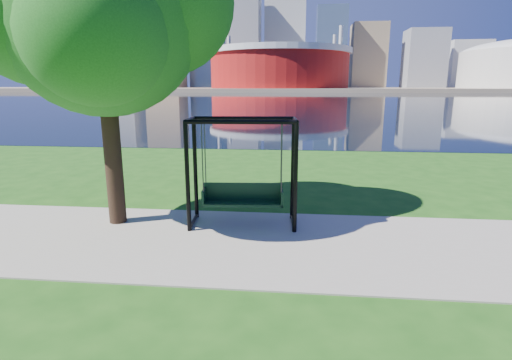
# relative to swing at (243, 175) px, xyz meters

# --- Properties ---
(ground) EXTENTS (900.00, 900.00, 0.00)m
(ground) POSITION_rel_swing_xyz_m (0.26, -0.62, -1.21)
(ground) COLOR #1E5114
(ground) RESTS_ON ground
(path) EXTENTS (120.00, 4.00, 0.03)m
(path) POSITION_rel_swing_xyz_m (0.26, -1.12, -1.20)
(path) COLOR #9E937F
(path) RESTS_ON ground
(river) EXTENTS (900.00, 180.00, 0.02)m
(river) POSITION_rel_swing_xyz_m (0.26, 101.38, -1.20)
(river) COLOR black
(river) RESTS_ON ground
(far_bank) EXTENTS (900.00, 228.00, 2.00)m
(far_bank) POSITION_rel_swing_xyz_m (0.26, 305.38, -0.21)
(far_bank) COLOR #937F60
(far_bank) RESTS_ON ground
(stadium) EXTENTS (83.00, 83.00, 32.00)m
(stadium) POSITION_rel_swing_xyz_m (-9.74, 234.38, 13.01)
(stadium) COLOR maroon
(stadium) RESTS_ON far_bank
(skyline) EXTENTS (392.00, 66.00, 96.50)m
(skyline) POSITION_rel_swing_xyz_m (-4.00, 318.77, 34.67)
(skyline) COLOR gray
(skyline) RESTS_ON far_bank
(swing) EXTENTS (2.52, 1.23, 2.51)m
(swing) POSITION_rel_swing_xyz_m (0.00, 0.00, 0.00)
(swing) COLOR black
(swing) RESTS_ON ground
(park_tree) EXTENTS (5.58, 5.04, 6.93)m
(park_tree) POSITION_rel_swing_xyz_m (-3.05, -0.12, 3.60)
(park_tree) COLOR black
(park_tree) RESTS_ON ground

